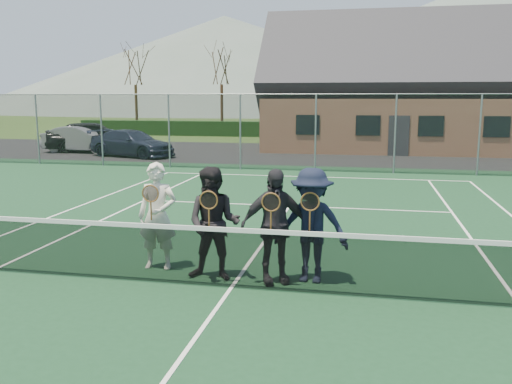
% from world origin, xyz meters
% --- Properties ---
extents(ground, '(220.00, 220.00, 0.00)m').
position_xyz_m(ground, '(0.00, 20.00, 0.00)').
color(ground, '#2E4A1A').
rests_on(ground, ground).
extents(court_surface, '(30.00, 30.00, 0.02)m').
position_xyz_m(court_surface, '(0.00, 0.00, 0.01)').
color(court_surface, '#14381E').
rests_on(court_surface, ground).
extents(tarmac_carpark, '(40.00, 12.00, 0.01)m').
position_xyz_m(tarmac_carpark, '(-4.00, 20.00, 0.01)').
color(tarmac_carpark, black).
rests_on(tarmac_carpark, ground).
extents(hedge_row, '(40.00, 1.20, 1.10)m').
position_xyz_m(hedge_row, '(0.00, 32.00, 0.55)').
color(hedge_row, black).
rests_on(hedge_row, ground).
extents(hill_west, '(110.00, 110.00, 18.00)m').
position_xyz_m(hill_west, '(-25.00, 95.00, 9.00)').
color(hill_west, '#536459').
rests_on(hill_west, ground).
extents(hill_centre, '(120.00, 120.00, 22.00)m').
position_xyz_m(hill_centre, '(20.00, 95.00, 11.00)').
color(hill_centre, '#586A60').
rests_on(hill_centre, ground).
extents(car_a, '(5.20, 3.68, 1.65)m').
position_xyz_m(car_a, '(-12.46, 19.24, 0.82)').
color(car_a, black).
rests_on(car_a, ground).
extents(car_b, '(4.32, 1.76, 1.39)m').
position_xyz_m(car_b, '(-12.72, 18.54, 0.70)').
color(car_b, gray).
rests_on(car_b, ground).
extents(car_c, '(4.85, 3.11, 1.31)m').
position_xyz_m(car_c, '(-9.30, 17.16, 0.65)').
color(car_c, '#1B2236').
rests_on(car_c, ground).
extents(court_markings, '(11.03, 23.83, 0.01)m').
position_xyz_m(court_markings, '(0.00, 0.00, 0.02)').
color(court_markings, white).
rests_on(court_markings, court_surface).
extents(tennis_net, '(11.68, 0.08, 1.10)m').
position_xyz_m(tennis_net, '(0.00, 0.00, 0.54)').
color(tennis_net, slate).
rests_on(tennis_net, ground).
extents(perimeter_fence, '(30.07, 0.07, 3.02)m').
position_xyz_m(perimeter_fence, '(0.00, 13.50, 1.52)').
color(perimeter_fence, slate).
rests_on(perimeter_fence, ground).
extents(clubhouse, '(15.60, 8.20, 7.70)m').
position_xyz_m(clubhouse, '(4.00, 24.00, 3.99)').
color(clubhouse, '#9E6B4C').
rests_on(clubhouse, ground).
extents(tree_a, '(3.20, 3.20, 7.77)m').
position_xyz_m(tree_a, '(-16.00, 33.00, 5.79)').
color(tree_a, '#3B2815').
rests_on(tree_a, ground).
extents(tree_b, '(3.20, 3.20, 7.77)m').
position_xyz_m(tree_b, '(-9.00, 33.00, 5.79)').
color(tree_b, '#3A2115').
rests_on(tree_b, ground).
extents(tree_c, '(3.20, 3.20, 7.77)m').
position_xyz_m(tree_c, '(2.00, 33.00, 5.79)').
color(tree_c, '#372614').
rests_on(tree_c, ground).
extents(player_a, '(0.68, 0.52, 1.80)m').
position_xyz_m(player_a, '(-1.45, 0.73, 0.92)').
color(player_a, silver).
rests_on(player_a, court_surface).
extents(player_b, '(0.89, 0.70, 1.80)m').
position_xyz_m(player_b, '(-0.37, 0.37, 0.92)').
color(player_b, black).
rests_on(player_b, court_surface).
extents(player_c, '(1.14, 0.84, 1.80)m').
position_xyz_m(player_c, '(0.58, 0.40, 0.92)').
color(player_c, '#25242A').
rests_on(player_c, court_surface).
extents(player_d, '(1.22, 0.78, 1.80)m').
position_xyz_m(player_d, '(1.15, 0.56, 0.92)').
color(player_d, black).
rests_on(player_d, court_surface).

